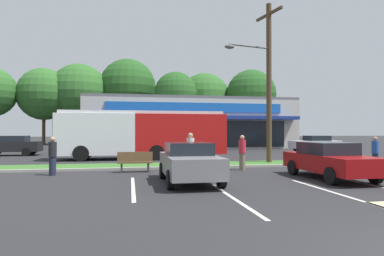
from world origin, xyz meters
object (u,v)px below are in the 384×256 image
(car_0, at_px, (12,145))
(car_2, at_px, (330,160))
(utility_pole, at_px, (267,78))
(pedestrian_near_bench, at_px, (375,153))
(car_4, at_px, (315,143))
(pedestrian_far, at_px, (242,153))
(bus_stop_bench, at_px, (135,161))
(car_1, at_px, (171,145))
(pedestrian_by_pole, at_px, (53,156))
(car_3, at_px, (189,162))
(pedestrian_mid, at_px, (190,152))
(city_bus, at_px, (143,133))

(car_0, xyz_separation_m, car_2, (16.90, -15.94, -0.05))
(utility_pole, relative_size, car_2, 2.07)
(car_0, distance_m, pedestrian_near_bench, 24.99)
(car_4, bearing_deg, pedestrian_far, 47.54)
(car_2, height_order, pedestrian_far, pedestrian_far)
(bus_stop_bench, distance_m, car_1, 13.22)
(pedestrian_by_pole, bearing_deg, car_3, -47.83)
(utility_pole, xyz_separation_m, car_2, (0.09, -5.95, -4.24))
(car_1, xyz_separation_m, car_2, (4.38, -16.34, 0.02))
(bus_stop_bench, bearing_deg, car_0, -53.20)
(car_4, xyz_separation_m, pedestrian_mid, (-13.95, -12.39, 0.14))
(car_2, relative_size, car_3, 1.08)
(pedestrian_far, bearing_deg, pedestrian_near_bench, -99.96)
(car_0, relative_size, car_2, 0.95)
(car_1, height_order, pedestrian_near_bench, pedestrian_near_bench)
(car_0, distance_m, car_3, 19.45)
(pedestrian_mid, bearing_deg, pedestrian_near_bench, -171.26)
(pedestrian_mid, bearing_deg, bus_stop_bench, 12.68)
(city_bus, height_order, car_4, city_bus)
(car_4, bearing_deg, pedestrian_mid, 41.62)
(car_1, relative_size, car_4, 0.95)
(pedestrian_mid, bearing_deg, city_bus, -61.25)
(car_0, height_order, pedestrian_mid, pedestrian_mid)
(car_2, height_order, car_4, car_4)
(car_3, xyz_separation_m, pedestrian_by_pole, (-5.42, 3.05, 0.07))
(city_bus, relative_size, pedestrian_far, 6.57)
(pedestrian_mid, bearing_deg, car_3, 92.99)
(utility_pole, distance_m, car_4, 14.04)
(bus_stop_bench, relative_size, pedestrian_mid, 0.88)
(utility_pole, xyz_separation_m, car_4, (9.01, 9.90, -4.22))
(utility_pole, xyz_separation_m, city_bus, (-6.88, 4.93, -3.23))
(car_0, relative_size, pedestrian_by_pole, 2.57)
(car_4, height_order, pedestrian_far, pedestrian_far)
(utility_pole, bearing_deg, pedestrian_by_pole, -165.51)
(pedestrian_near_bench, xyz_separation_m, pedestrian_far, (-6.69, 0.81, 0.04))
(car_4, bearing_deg, car_3, 47.23)
(car_3, bearing_deg, city_bus, -173.29)
(utility_pole, xyz_separation_m, car_0, (-16.82, 9.99, -4.19))
(car_2, height_order, pedestrian_mid, pedestrian_mid)
(utility_pole, relative_size, car_4, 2.10)
(car_2, bearing_deg, utility_pole, -179.17)
(car_1, distance_m, car_4, 13.31)
(car_1, bearing_deg, car_2, -75.00)
(utility_pole, xyz_separation_m, car_3, (-5.61, -5.90, -4.22))
(car_3, bearing_deg, car_1, 175.38)
(pedestrian_mid, bearing_deg, car_2, 159.53)
(utility_pole, relative_size, pedestrian_near_bench, 5.71)
(utility_pole, relative_size, bus_stop_bench, 5.81)
(utility_pole, height_order, car_0, utility_pole)
(car_2, bearing_deg, car_3, -90.51)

